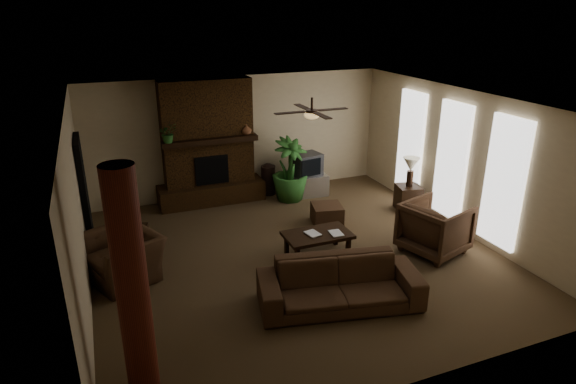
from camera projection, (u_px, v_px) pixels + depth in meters
name	position (u px, v px, depth m)	size (l,w,h in m)	color
room_shell	(297.00, 183.00, 8.45)	(7.00, 7.00, 7.00)	brown
fireplace	(209.00, 153.00, 11.06)	(2.40, 0.70, 2.80)	#472B13
windows	(451.00, 161.00, 9.84)	(0.08, 3.65, 2.35)	white
log_column	(132.00, 287.00, 5.34)	(0.36, 0.36, 2.80)	maroon
doorway	(84.00, 194.00, 8.94)	(0.10, 1.00, 2.10)	black
ceiling_fan	(312.00, 113.00, 8.45)	(1.35, 1.35, 0.37)	black
sofa	(340.00, 277.00, 7.33)	(2.43, 0.71, 0.95)	#48301F
armchair_left	(122.00, 250.00, 8.06)	(1.19, 0.77, 1.04)	#48301F
armchair_right	(435.00, 225.00, 8.91)	(1.03, 0.96, 1.06)	#48301F
coffee_table	(317.00, 236.00, 8.85)	(1.20, 0.70, 0.43)	black
ottoman	(327.00, 214.00, 10.22)	(0.60, 0.60, 0.40)	#48301F
tv_stand	(309.00, 185.00, 11.73)	(0.85, 0.50, 0.50)	#BCBCBE
tv	(307.00, 165.00, 11.56)	(0.73, 0.63, 0.52)	#363639
floor_vase	(268.00, 177.00, 11.73)	(0.34, 0.34, 0.77)	black
floor_plant	(290.00, 183.00, 11.40)	(0.82, 1.47, 0.82)	#2D6026
side_table_left	(133.00, 242.00, 8.85)	(0.50, 0.50, 0.55)	black
lamp_left	(127.00, 204.00, 8.63)	(0.37, 0.37, 0.65)	black
side_table_right	(408.00, 198.00, 10.89)	(0.50, 0.50, 0.55)	black
lamp_right	(411.00, 166.00, 10.63)	(0.46, 0.46, 0.65)	black
mantel_plant	(168.00, 135.00, 10.29)	(0.38, 0.42, 0.33)	#2D6026
mantel_vase	(247.00, 130.00, 10.97)	(0.22, 0.23, 0.22)	brown
book_a	(308.00, 228.00, 8.69)	(0.22, 0.03, 0.29)	#999999
book_b	(331.00, 227.00, 8.73)	(0.21, 0.02, 0.29)	#999999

